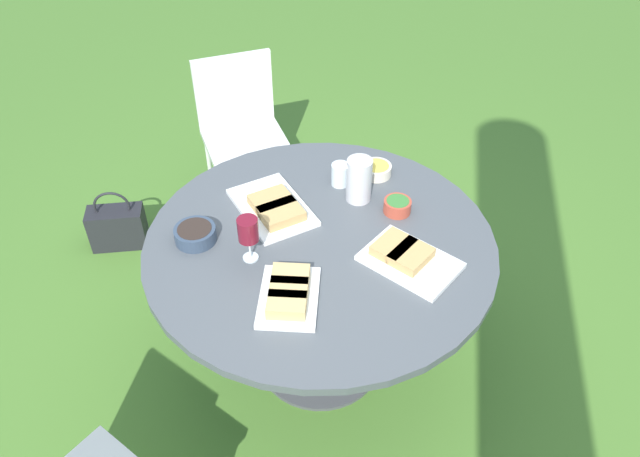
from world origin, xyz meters
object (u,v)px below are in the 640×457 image
handbag (117,227)px  chair_near_left (241,124)px  dining_table (320,260)px  wine_glass (248,231)px  water_pitcher (359,180)px

handbag → chair_near_left: bearing=-155.0°
dining_table → chair_near_left: chair_near_left is taller
wine_glass → handbag: (0.74, -1.00, -0.76)m
chair_near_left → wine_glass: (-0.02, 1.33, 0.36)m
wine_glass → handbag: size_ratio=0.52×
chair_near_left → water_pitcher: 1.18m
chair_near_left → water_pitcher: water_pitcher is taller
dining_table → water_pitcher: water_pitcher is taller
wine_glass → chair_near_left: bearing=-89.2°
dining_table → wine_glass: wine_glass is taller
dining_table → chair_near_left: size_ratio=1.55×
chair_near_left → wine_glass: bearing=90.8°
dining_table → handbag: size_ratio=3.75×
chair_near_left → handbag: 0.89m
chair_near_left → water_pitcher: bearing=115.3°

